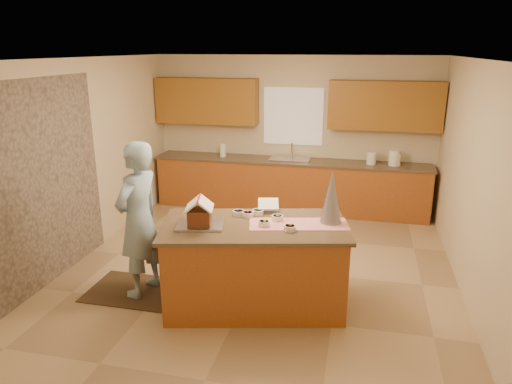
{
  "coord_description": "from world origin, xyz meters",
  "views": [
    {
      "loc": [
        1.23,
        -5.58,
        2.83
      ],
      "look_at": [
        -0.1,
        0.2,
        1.0
      ],
      "focal_mm": 33.04,
      "sensor_mm": 36.0,
      "label": 1
    }
  ],
  "objects_px": {
    "island_base": "(255,267)",
    "gingerbread_house": "(200,214)",
    "tinsel_tree": "(332,197)",
    "boy": "(139,220)"
  },
  "relations": [
    {
      "from": "island_base",
      "to": "tinsel_tree",
      "type": "bearing_deg",
      "value": 3.67
    },
    {
      "from": "tinsel_tree",
      "to": "gingerbread_house",
      "type": "relative_size",
      "value": 1.64
    },
    {
      "from": "island_base",
      "to": "boy",
      "type": "height_order",
      "value": "boy"
    },
    {
      "from": "tinsel_tree",
      "to": "boy",
      "type": "bearing_deg",
      "value": -173.2
    },
    {
      "from": "island_base",
      "to": "gingerbread_house",
      "type": "distance_m",
      "value": 0.88
    },
    {
      "from": "gingerbread_house",
      "to": "boy",
      "type": "bearing_deg",
      "value": 168.31
    },
    {
      "from": "island_base",
      "to": "boy",
      "type": "xyz_separation_m",
      "value": [
        -1.36,
        -0.02,
        0.46
      ]
    },
    {
      "from": "island_base",
      "to": "gingerbread_house",
      "type": "bearing_deg",
      "value": -174.81
    },
    {
      "from": "tinsel_tree",
      "to": "gingerbread_house",
      "type": "distance_m",
      "value": 1.43
    },
    {
      "from": "island_base",
      "to": "gingerbread_house",
      "type": "relative_size",
      "value": 5.38
    }
  ]
}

